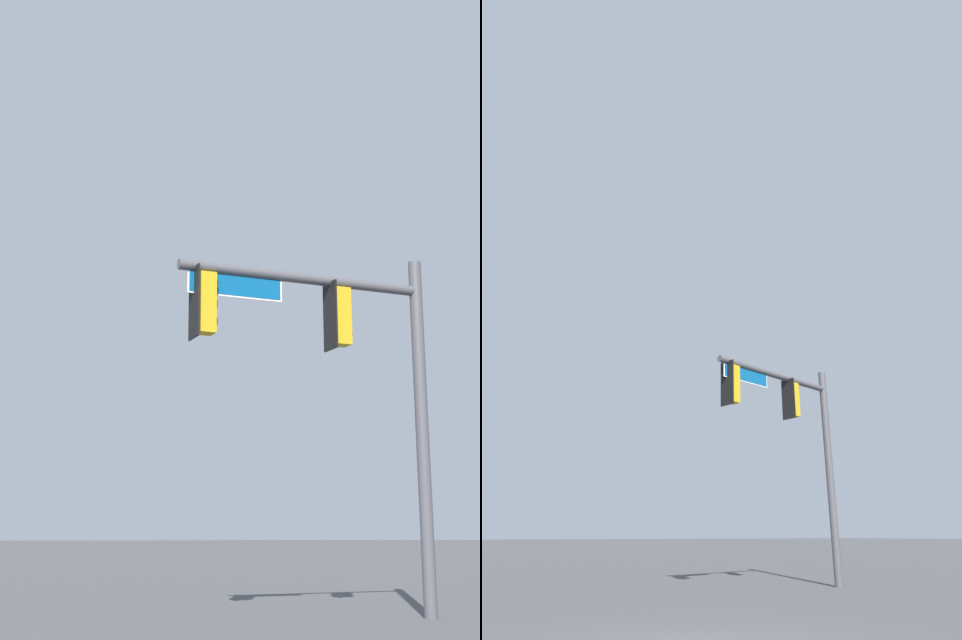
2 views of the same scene
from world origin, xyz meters
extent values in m
cylinder|color=#47474C|center=(-8.37, -6.34, 3.37)|extent=(0.25, 0.25, 6.74)
cylinder|color=#47474C|center=(-5.97, -5.85, 6.14)|extent=(4.85, 1.18, 0.20)
cube|color=black|center=(-6.50, -5.96, 5.47)|extent=(0.13, 0.52, 1.30)
cube|color=#B79314|center=(-6.69, -6.00, 5.47)|extent=(0.42, 0.39, 1.10)
cylinder|color=#B79314|center=(-6.69, -6.00, 6.08)|extent=(0.04, 0.04, 0.12)
cylinder|color=red|center=(-6.88, -6.04, 5.80)|extent=(0.07, 0.22, 0.22)
cylinder|color=#392D05|center=(-6.88, -6.04, 5.47)|extent=(0.07, 0.22, 0.22)
cylinder|color=black|center=(-6.88, -6.04, 5.14)|extent=(0.07, 0.22, 0.22)
cube|color=black|center=(-3.85, -5.42, 5.47)|extent=(0.13, 0.52, 1.30)
cube|color=#B79314|center=(-4.04, -5.46, 5.47)|extent=(0.42, 0.39, 1.10)
cylinder|color=#B79314|center=(-4.04, -5.46, 6.08)|extent=(0.04, 0.04, 0.12)
cylinder|color=red|center=(-4.24, -5.50, 5.80)|extent=(0.07, 0.22, 0.22)
cylinder|color=#392D05|center=(-4.24, -5.50, 5.47)|extent=(0.07, 0.22, 0.22)
cylinder|color=black|center=(-4.24, -5.50, 5.14)|extent=(0.07, 0.22, 0.22)
cube|color=#0A4C7F|center=(-4.62, -5.58, 5.86)|extent=(1.74, 0.39, 0.37)
cube|color=white|center=(-4.62, -5.58, 5.86)|extent=(1.80, 0.39, 0.43)
camera|label=1|loc=(-1.88, 9.67, 1.50)|focal=50.00mm
camera|label=2|loc=(3.44, 6.40, 1.44)|focal=28.00mm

